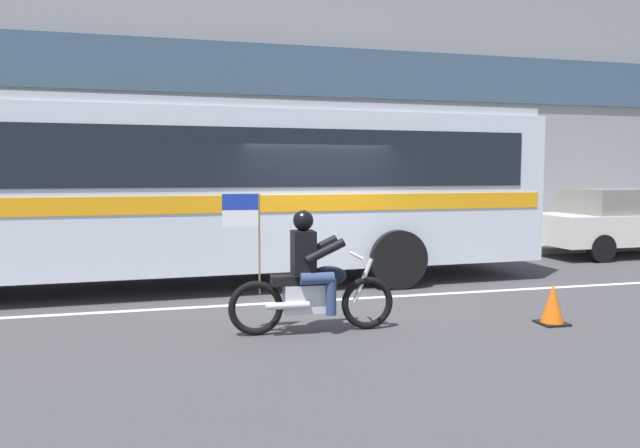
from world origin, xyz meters
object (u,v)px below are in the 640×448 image
object	(u,v)px
traffic_cone	(552,305)
motorcycle_with_rider	(311,281)
transit_bus	(185,181)
fire_hydrant	(450,232)
parked_sedan_curbside	(625,221)

from	to	relation	value
traffic_cone	motorcycle_with_rider	bearing A→B (deg)	172.55
transit_bus	fire_hydrant	size ratio (longest dim) A/B	17.45
parked_sedan_curbside	fire_hydrant	distance (m)	4.24
motorcycle_with_rider	fire_hydrant	world-z (taller)	motorcycle_with_rider
parked_sedan_curbside	fire_hydrant	xyz separation A→B (m)	(-3.94, 1.54, -0.33)
parked_sedan_curbside	fire_hydrant	size ratio (longest dim) A/B	6.19
motorcycle_with_rider	transit_bus	bearing A→B (deg)	111.88
parked_sedan_curbside	traffic_cone	xyz separation A→B (m)	(-5.92, -5.39, -0.59)
motorcycle_with_rider	parked_sedan_curbside	xyz separation A→B (m)	(9.16, 4.97, 0.18)
parked_sedan_curbside	motorcycle_with_rider	bearing A→B (deg)	-151.51
transit_bus	parked_sedan_curbside	distance (m)	10.74
fire_hydrant	traffic_cone	size ratio (longest dim) A/B	1.36
transit_bus	fire_hydrant	bearing A→B (deg)	23.74
traffic_cone	transit_bus	bearing A→B (deg)	139.41
transit_bus	motorcycle_with_rider	bearing A→B (deg)	-68.12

